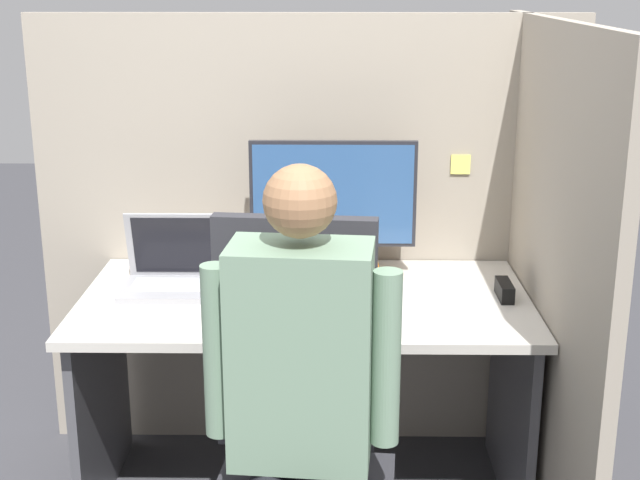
% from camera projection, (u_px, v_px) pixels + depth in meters
% --- Properties ---
extents(cubicle_panel_back, '(1.96, 0.05, 1.60)m').
position_uv_depth(cubicle_panel_back, '(308.00, 237.00, 3.27)').
color(cubicle_panel_back, gray).
rests_on(cubicle_panel_back, ground).
extents(cubicle_panel_right, '(0.04, 1.43, 1.60)m').
position_uv_depth(cubicle_panel_right, '(544.00, 283.00, 2.79)').
color(cubicle_panel_right, gray).
rests_on(cubicle_panel_right, ground).
extents(desk, '(1.46, 0.78, 0.72)m').
position_uv_depth(desk, '(305.00, 347.00, 2.94)').
color(desk, beige).
rests_on(desk, ground).
extents(paper_box, '(0.31, 0.24, 0.05)m').
position_uv_depth(paper_box, '(333.00, 268.00, 3.09)').
color(paper_box, orange).
rests_on(paper_box, desk).
extents(monitor, '(0.57, 0.18, 0.42)m').
position_uv_depth(monitor, '(333.00, 199.00, 3.02)').
color(monitor, '#232328').
rests_on(monitor, paper_box).
extents(laptop, '(0.38, 0.24, 0.25)m').
position_uv_depth(laptop, '(181.00, 275.00, 2.95)').
color(laptop, '#99999E').
rests_on(laptop, desk).
extents(mouse, '(0.07, 0.04, 0.03)m').
position_uv_depth(mouse, '(251.00, 301.00, 2.81)').
color(mouse, black).
rests_on(mouse, desk).
extents(stapler, '(0.04, 0.14, 0.05)m').
position_uv_depth(stapler, '(505.00, 290.00, 2.87)').
color(stapler, black).
rests_on(stapler, desk).
extents(carrot_toy, '(0.04, 0.16, 0.04)m').
position_uv_depth(carrot_toy, '(338.00, 321.00, 2.64)').
color(carrot_toy, orange).
rests_on(carrot_toy, desk).
extents(office_chair, '(0.53, 0.58, 1.12)m').
position_uv_depth(office_chair, '(299.00, 439.00, 2.33)').
color(office_chair, '#2D2D33').
rests_on(office_chair, ground).
extents(person, '(0.48, 0.42, 1.32)m').
position_uv_depth(person, '(302.00, 399.00, 2.12)').
color(person, black).
rests_on(person, ground).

